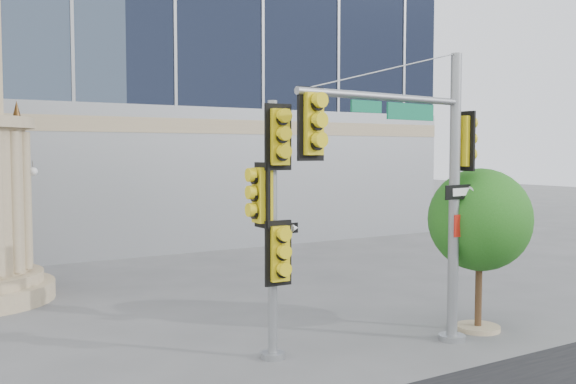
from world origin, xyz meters
TOP-DOWN VIEW (x-y plane):
  - ground at (0.00, 0.00)m, footprint 120.00×120.00m
  - main_signal_pole at (1.62, -0.63)m, footprint 4.86×0.99m
  - secondary_signal_pole at (-1.31, 0.36)m, footprint 0.88×0.67m
  - street_tree at (3.90, -0.21)m, footprint 2.43×2.37m

SIDE VIEW (x-z plane):
  - ground at x=0.00m, z-range 0.00..0.00m
  - street_tree at x=3.90m, z-range 0.60..4.38m
  - secondary_signal_pole at x=-1.31m, z-range 0.45..5.62m
  - main_signal_pole at x=1.62m, z-range 0.75..7.02m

